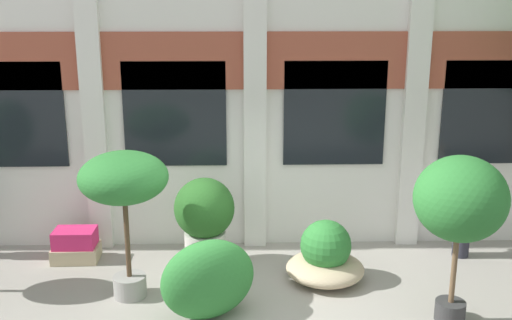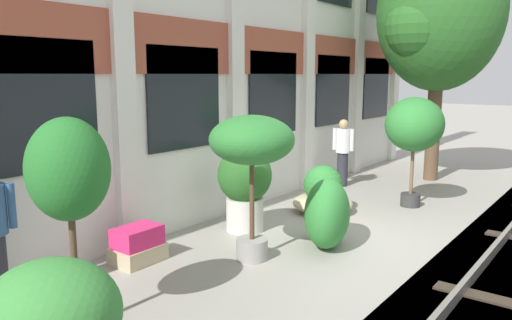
# 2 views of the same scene
# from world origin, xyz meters

# --- Properties ---
(ground_plane) EXTENTS (80.00, 80.00, 0.00)m
(ground_plane) POSITION_xyz_m (0.00, 0.00, 0.00)
(ground_plane) COLOR #9E998E
(broadleaf_tree) EXTENTS (3.16, 3.01, 6.03)m
(broadleaf_tree) POSITION_xyz_m (5.34, 0.37, 4.03)
(broadleaf_tree) COLOR brown
(broadleaf_tree) RESTS_ON ground
(potted_plant_tall_urn) EXTENTS (0.82, 0.82, 2.24)m
(potted_plant_tall_urn) POSITION_xyz_m (-4.52, 0.81, 1.65)
(potted_plant_tall_urn) COLOR #333333
(potted_plant_tall_urn) RESTS_ON ground
(potted_plant_square_trough) EXTENTS (0.73, 0.52, 0.52)m
(potted_plant_square_trough) POSITION_xyz_m (-2.87, 1.83, 0.25)
(potted_plant_square_trough) COLOR tan
(potted_plant_square_trough) RESTS_ON ground
(potted_plant_wide_bowl) EXTENTS (1.16, 1.16, 0.93)m
(potted_plant_wide_bowl) POSITION_xyz_m (1.00, 1.04, 0.35)
(potted_plant_wide_bowl) COLOR tan
(potted_plant_wide_bowl) RESTS_ON ground
(potted_plant_terracotta_small) EXTENTS (1.20, 1.20, 2.09)m
(potted_plant_terracotta_small) POSITION_xyz_m (-1.80, 0.60, 1.64)
(potted_plant_terracotta_small) COLOR gray
(potted_plant_terracotta_small) RESTS_ON ground
(potted_plant_low_pan) EXTENTS (1.15, 1.15, 2.21)m
(potted_plant_low_pan) POSITION_xyz_m (2.47, -0.16, 1.62)
(potted_plant_low_pan) COLOR #333333
(potted_plant_low_pan) RESTS_ON ground
(potted_plant_fluted_column) EXTENTS (0.92, 0.92, 1.43)m
(potted_plant_fluted_column) POSITION_xyz_m (-0.79, 1.54, 0.81)
(potted_plant_fluted_column) COLOR beige
(potted_plant_fluted_column) RESTS_ON ground
(resident_by_doorway) EXTENTS (0.34, 0.53, 1.60)m
(resident_by_doorway) POSITION_xyz_m (3.32, 1.82, 0.86)
(resident_by_doorway) COLOR #282833
(resident_by_doorway) RESTS_ON ground
(topiary_hedge) EXTENTS (1.45, 1.17, 1.06)m
(topiary_hedge) POSITION_xyz_m (-0.67, 0.01, 0.53)
(topiary_hedge) COLOR #2D7A33
(topiary_hedge) RESTS_ON ground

